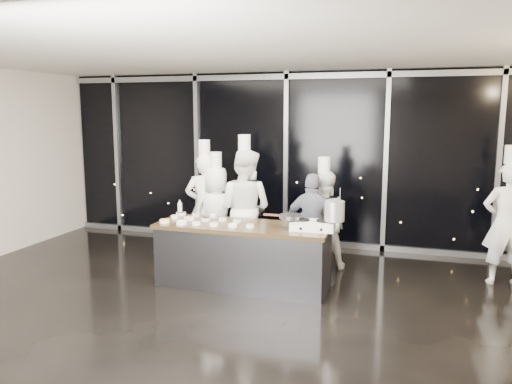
{
  "coord_description": "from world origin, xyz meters",
  "views": [
    {
      "loc": [
        2.23,
        -5.59,
        2.47
      ],
      "look_at": [
        0.1,
        1.2,
        1.32
      ],
      "focal_mm": 35.0,
      "sensor_mm": 36.0,
      "label": 1
    }
  ],
  "objects_px": {
    "guest": "(313,224)",
    "frying_pan": "(290,217)",
    "stove": "(313,225)",
    "chef_center": "(245,208)",
    "chef_far_left": "(205,206)",
    "stock_pot": "(335,211)",
    "chef_left": "(216,214)",
    "chef_right": "(323,220)",
    "demo_counter": "(243,255)",
    "chef_side": "(506,223)"
  },
  "relations": [
    {
      "from": "stock_pot",
      "to": "guest",
      "type": "height_order",
      "value": "guest"
    },
    {
      "from": "stove",
      "to": "chef_center",
      "type": "xyz_separation_m",
      "value": [
        -1.27,
        0.88,
        -0.01
      ]
    },
    {
      "from": "chef_far_left",
      "to": "chef_right",
      "type": "xyz_separation_m",
      "value": [
        1.95,
        0.14,
        -0.13
      ]
    },
    {
      "from": "demo_counter",
      "to": "frying_pan",
      "type": "bearing_deg",
      "value": -3.42
    },
    {
      "from": "demo_counter",
      "to": "stock_pot",
      "type": "bearing_deg",
      "value": -0.71
    },
    {
      "from": "guest",
      "to": "frying_pan",
      "type": "bearing_deg",
      "value": 82.66
    },
    {
      "from": "chef_far_left",
      "to": "guest",
      "type": "xyz_separation_m",
      "value": [
        1.85,
        -0.21,
        -0.13
      ]
    },
    {
      "from": "stock_pot",
      "to": "chef_left",
      "type": "height_order",
      "value": "chef_left"
    },
    {
      "from": "chef_far_left",
      "to": "frying_pan",
      "type": "bearing_deg",
      "value": 127.55
    },
    {
      "from": "frying_pan",
      "to": "chef_right",
      "type": "xyz_separation_m",
      "value": [
        0.25,
        1.21,
        -0.28
      ]
    },
    {
      "from": "frying_pan",
      "to": "chef_left",
      "type": "xyz_separation_m",
      "value": [
        -1.46,
        0.95,
        -0.25
      ]
    },
    {
      "from": "stock_pot",
      "to": "chef_right",
      "type": "xyz_separation_m",
      "value": [
        -0.35,
        1.18,
        -0.38
      ]
    },
    {
      "from": "stove",
      "to": "chef_center",
      "type": "distance_m",
      "value": 1.54
    },
    {
      "from": "frying_pan",
      "to": "chef_left",
      "type": "height_order",
      "value": "chef_left"
    },
    {
      "from": "frying_pan",
      "to": "guest",
      "type": "height_order",
      "value": "guest"
    },
    {
      "from": "stock_pot",
      "to": "chef_side",
      "type": "distance_m",
      "value": 2.59
    },
    {
      "from": "stock_pot",
      "to": "chef_center",
      "type": "xyz_separation_m",
      "value": [
        -1.55,
        0.88,
        -0.22
      ]
    },
    {
      "from": "stock_pot",
      "to": "chef_side",
      "type": "xyz_separation_m",
      "value": [
        2.27,
        1.21,
        -0.26
      ]
    },
    {
      "from": "chef_left",
      "to": "chef_right",
      "type": "height_order",
      "value": "chef_left"
    },
    {
      "from": "chef_left",
      "to": "guest",
      "type": "distance_m",
      "value": 1.61
    },
    {
      "from": "demo_counter",
      "to": "stove",
      "type": "distance_m",
      "value": 1.12
    },
    {
      "from": "chef_side",
      "to": "demo_counter",
      "type": "bearing_deg",
      "value": 10.4
    },
    {
      "from": "chef_center",
      "to": "guest",
      "type": "bearing_deg",
      "value": -173.51
    },
    {
      "from": "stove",
      "to": "chef_side",
      "type": "bearing_deg",
      "value": 21.93
    },
    {
      "from": "stove",
      "to": "stock_pot",
      "type": "height_order",
      "value": "stock_pot"
    },
    {
      "from": "frying_pan",
      "to": "guest",
      "type": "bearing_deg",
      "value": 76.75
    },
    {
      "from": "chef_center",
      "to": "frying_pan",
      "type": "bearing_deg",
      "value": 145.45
    },
    {
      "from": "chef_right",
      "to": "chef_side",
      "type": "distance_m",
      "value": 2.62
    },
    {
      "from": "frying_pan",
      "to": "chef_far_left",
      "type": "distance_m",
      "value": 2.02
    },
    {
      "from": "chef_center",
      "to": "guest",
      "type": "distance_m",
      "value": 1.12
    },
    {
      "from": "guest",
      "to": "stock_pot",
      "type": "bearing_deg",
      "value": 120.7
    },
    {
      "from": "stock_pot",
      "to": "guest",
      "type": "xyz_separation_m",
      "value": [
        -0.45,
        0.83,
        -0.39
      ]
    },
    {
      "from": "stock_pot",
      "to": "chef_left",
      "type": "relative_size",
      "value": 0.14
    },
    {
      "from": "chef_far_left",
      "to": "guest",
      "type": "relative_size",
      "value": 1.3
    },
    {
      "from": "chef_center",
      "to": "chef_right",
      "type": "distance_m",
      "value": 1.25
    },
    {
      "from": "frying_pan",
      "to": "chef_center",
      "type": "xyz_separation_m",
      "value": [
        -0.96,
        0.9,
        -0.11
      ]
    },
    {
      "from": "demo_counter",
      "to": "frying_pan",
      "type": "distance_m",
      "value": 0.93
    },
    {
      "from": "stock_pot",
      "to": "chef_far_left",
      "type": "relative_size",
      "value": 0.13
    },
    {
      "from": "chef_side",
      "to": "guest",
      "type": "bearing_deg",
      "value": -0.24
    },
    {
      "from": "chef_center",
      "to": "chef_right",
      "type": "xyz_separation_m",
      "value": [
        1.2,
        0.31,
        -0.17
      ]
    },
    {
      "from": "demo_counter",
      "to": "chef_far_left",
      "type": "distance_m",
      "value": 1.51
    },
    {
      "from": "guest",
      "to": "chef_center",
      "type": "bearing_deg",
      "value": 0.2
    },
    {
      "from": "chef_center",
      "to": "chef_side",
      "type": "bearing_deg",
      "value": -166.23
    },
    {
      "from": "frying_pan",
      "to": "chef_left",
      "type": "bearing_deg",
      "value": 143.41
    },
    {
      "from": "frying_pan",
      "to": "chef_side",
      "type": "height_order",
      "value": "chef_side"
    },
    {
      "from": "chef_far_left",
      "to": "stock_pot",
      "type": "bearing_deg",
      "value": 135.23
    },
    {
      "from": "stove",
      "to": "chef_center",
      "type": "bearing_deg",
      "value": 141.8
    },
    {
      "from": "stove",
      "to": "chef_side",
      "type": "distance_m",
      "value": 2.83
    },
    {
      "from": "frying_pan",
      "to": "stock_pot",
      "type": "relative_size",
      "value": 2.07
    },
    {
      "from": "stock_pot",
      "to": "chef_right",
      "type": "relative_size",
      "value": 0.15
    }
  ]
}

